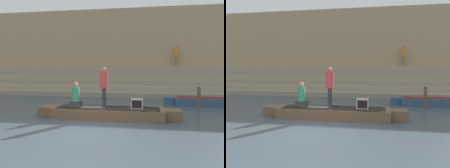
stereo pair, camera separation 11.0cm
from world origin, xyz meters
TOP-DOWN VIEW (x-y plane):
  - ground_plane at (0.00, 0.00)m, footprint 120.00×120.00m
  - ghat_steps at (0.00, 10.29)m, footprint 36.00×4.26m
  - back_wall at (0.00, 12.43)m, footprint 34.20×1.28m
  - rowboat_main at (0.29, 1.92)m, footprint 5.94×1.35m
  - person_standing at (0.13, 2.06)m, footprint 0.33×0.33m
  - person_rowing at (-1.09, 1.99)m, footprint 0.46×0.36m
  - tv_set at (1.52, 2.01)m, footprint 0.47×0.43m
  - moored_boat_shore at (5.39, 5.67)m, footprint 5.03×1.06m
  - mooring_post at (4.42, 4.24)m, footprint 0.16×0.16m
  - person_on_steps at (4.19, 11.48)m, footprint 0.30×0.30m

SIDE VIEW (x-z plane):
  - ground_plane at x=0.00m, z-range 0.00..0.00m
  - moored_boat_shore at x=5.39m, z-range 0.01..0.41m
  - rowboat_main at x=0.29m, z-range 0.01..0.42m
  - mooring_post at x=4.42m, z-range 0.00..1.14m
  - tv_set at x=1.52m, z-range 0.41..0.81m
  - ghat_steps at x=0.00m, z-range -0.30..1.85m
  - person_rowing at x=-1.09m, z-range 0.30..1.37m
  - person_standing at x=0.13m, z-range 0.54..2.23m
  - person_on_steps at x=4.19m, z-range 2.28..3.93m
  - back_wall at x=0.00m, z-range -0.03..7.01m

